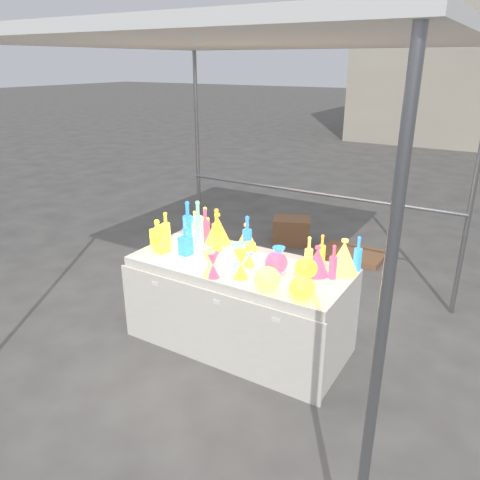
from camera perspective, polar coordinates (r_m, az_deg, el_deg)
The scene contains 34 objects.
ground at distance 4.18m, azimuth 0.00°, elevation -12.25°, with size 80.00×80.00×0.00m, color slate.
canopy_tent at distance 3.51m, azimuth 0.08°, elevation 22.50°, with size 3.15×3.15×2.46m.
display_table at distance 3.98m, azimuth -0.07°, elevation -7.80°, with size 1.84×0.83×0.75m.
cardboard_box_closed at distance 6.27m, azimuth 6.32°, elevation 1.12°, with size 0.48×0.35×0.35m, color brown.
cardboard_box_flat at distance 6.01m, azimuth 13.47°, elevation -1.69°, with size 0.77×0.55×0.07m, color brown.
bottle_0 at distance 4.34m, azimuth -4.25°, elevation 2.19°, with size 0.08×0.08×0.29m, color #E34B15, non-canonical shape.
bottle_1 at distance 4.24m, azimuth -6.38°, elevation 2.26°, with size 0.09×0.09×0.38m, color #18863E, non-canonical shape.
bottle_2 at distance 3.99m, azimuth -2.85°, elevation 1.23°, with size 0.08×0.08×0.39m, color yellow, non-canonical shape.
bottle_3 at distance 4.22m, azimuth -4.24°, elevation 1.78°, with size 0.08×0.08×0.32m, color #1D2BAE, non-canonical shape.
bottle_4 at distance 4.24m, azimuth -5.51°, elevation 1.68°, with size 0.07×0.07×0.29m, color #14827A, non-canonical shape.
bottle_5 at distance 4.18m, azimuth -5.13°, elevation 2.17°, with size 0.09×0.09×0.40m, color #C02684, non-canonical shape.
bottle_6 at distance 4.25m, azimuth -9.02°, elevation 1.52°, with size 0.07×0.07×0.29m, color #E34B15, non-canonical shape.
bottle_7 at distance 3.95m, azimuth 0.88°, elevation 0.64°, with size 0.08×0.08×0.34m, color #18863E, non-canonical shape.
decanter_0 at distance 4.18m, azimuth -10.03°, elevation 0.85°, with size 0.10×0.10×0.25m, color #E34B15, non-canonical shape.
decanter_1 at distance 4.04m, azimuth -9.55°, elevation 0.23°, with size 0.10×0.10×0.26m, color yellow, non-canonical shape.
decanter_2 at distance 3.97m, azimuth -6.68°, elevation -0.09°, with size 0.10×0.10×0.25m, color #18863E, non-canonical shape.
hourglass_0 at distance 3.52m, azimuth 0.11°, elevation -2.98°, with size 0.11×0.11×0.22m, color yellow, non-canonical shape.
hourglass_1 at distance 3.54m, azimuth -3.31°, elevation -3.07°, with size 0.10×0.10×0.20m, color #1D2BAE, non-canonical shape.
hourglass_2 at distance 3.56m, azimuth -3.83°, elevation -2.91°, with size 0.10×0.10×0.20m, color #14827A, non-canonical shape.
hourglass_3 at distance 3.66m, azimuth -0.23°, elevation -2.07°, with size 0.11×0.11×0.22m, color #C02684, non-canonical shape.
hourglass_4 at distance 3.72m, azimuth 1.13°, elevation -1.82°, with size 0.10×0.10×0.20m, color #E34B15, non-canonical shape.
hourglass_5 at distance 3.65m, azimuth 4.72°, elevation -2.34°, with size 0.10×0.10×0.20m, color #18863E, non-canonical shape.
globe_0 at distance 3.26m, azimuth 7.53°, elevation -5.96°, with size 0.18×0.18×0.15m, color #E34B15, non-canonical shape.
globe_1 at distance 3.36m, azimuth 3.34°, elevation -4.87°, with size 0.19×0.19×0.15m, color #14827A, non-canonical shape.
globe_2 at distance 3.57m, azimuth 8.04°, elevation -3.54°, with size 0.18×0.18×0.14m, color yellow, non-canonical shape.
globe_3 at distance 3.63m, azimuth 4.41°, elevation -2.93°, with size 0.18×0.18×0.15m, color #1D2BAE, non-canonical shape.
lampshade_0 at distance 4.19m, azimuth -2.78°, elevation 1.42°, with size 0.24×0.24×0.28m, color #E7FF35, non-canonical shape.
lampshade_1 at distance 4.05m, azimuth 0.79°, elevation 0.42°, with size 0.20×0.20×0.24m, color #E7FF35, non-canonical shape.
lampshade_2 at distance 3.62m, azimuth 9.40°, elevation -2.46°, with size 0.20×0.20×0.23m, color #1D2BAE, non-canonical shape.
lampshade_3 at distance 3.68m, azimuth 12.53°, elevation -1.94°, with size 0.24×0.24×0.28m, color #14827A, non-canonical shape.
bottle_8 at distance 3.75m, azimuth 14.19°, elevation -1.59°, with size 0.06×0.06×0.28m, color #18863E, non-canonical shape.
bottle_9 at distance 3.79m, azimuth 9.95°, elevation -1.20°, with size 0.06×0.06×0.26m, color yellow, non-canonical shape.
bottle_10 at distance 3.58m, azimuth 11.31°, elevation -2.60°, with size 0.06×0.06×0.27m, color #1D2BAE, non-canonical shape.
bottle_11 at distance 3.66m, azimuth 8.38°, elevation -1.70°, with size 0.06×0.06×0.29m, color #14827A, non-canonical shape.
Camera 1 is at (1.81, -2.99, 2.29)m, focal length 35.00 mm.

